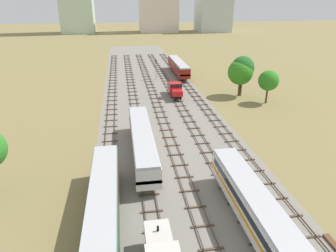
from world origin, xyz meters
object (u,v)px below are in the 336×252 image
object	(u,v)px
shunter_loco_centre_far	(175,88)
signal_post_nearest	(156,67)
passenger_coach_centre_near	(263,218)
diesel_railcar_left_midfar	(142,140)
passenger_coach_far_left_mid	(103,213)
diesel_railcar_centre_right_farther	(178,66)

from	to	relation	value
shunter_loco_centre_far	signal_post_nearest	distance (m)	16.89
passenger_coach_centre_near	diesel_railcar_left_midfar	size ratio (longest dim) A/B	1.07
passenger_coach_far_left_mid	diesel_railcar_left_midfar	xyz separation A→B (m)	(4.75, 14.99, -0.02)
shunter_loco_centre_far	diesel_railcar_centre_right_farther	world-z (taller)	diesel_railcar_centre_right_farther
passenger_coach_centre_near	passenger_coach_far_left_mid	world-z (taller)	same
diesel_railcar_left_midfar	diesel_railcar_centre_right_farther	size ratio (longest dim) A/B	1.00
passenger_coach_centre_near	shunter_loco_centre_far	xyz separation A→B (m)	(-0.00, 45.41, -0.60)
diesel_railcar_centre_right_farther	signal_post_nearest	size ratio (longest dim) A/B	3.69
passenger_coach_far_left_mid	signal_post_nearest	distance (m)	60.32
passenger_coach_far_left_mid	diesel_railcar_centre_right_farther	distance (m)	66.42
diesel_railcar_left_midfar	diesel_railcar_centre_right_farther	bearing A→B (deg)	73.66
diesel_railcar_left_midfar	shunter_loco_centre_far	world-z (taller)	diesel_railcar_left_midfar
passenger_coach_far_left_mid	diesel_railcar_centre_right_farther	size ratio (longest dim) A/B	1.07
diesel_railcar_centre_right_farther	signal_post_nearest	xyz separation A→B (m)	(-7.13, -4.51, 0.92)
passenger_coach_centre_near	signal_post_nearest	bearing A→B (deg)	92.19
diesel_railcar_centre_right_farther	signal_post_nearest	distance (m)	8.49
diesel_railcar_left_midfar	signal_post_nearest	xyz separation A→B (m)	(7.13, 44.14, 0.92)
passenger_coach_centre_near	diesel_railcar_centre_right_farther	xyz separation A→B (m)	(4.75, 66.57, -0.02)
diesel_railcar_left_midfar	signal_post_nearest	bearing A→B (deg)	80.82
passenger_coach_centre_near	shunter_loco_centre_far	bearing A→B (deg)	90.00
diesel_railcar_centre_right_farther	signal_post_nearest	world-z (taller)	signal_post_nearest
shunter_loco_centre_far	diesel_railcar_centre_right_farther	bearing A→B (deg)	77.34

